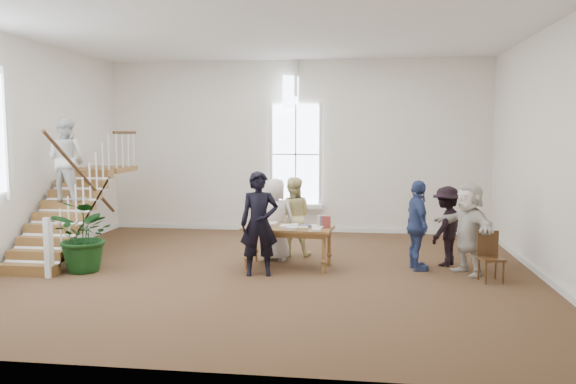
# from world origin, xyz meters

# --- Properties ---
(ground) EXTENTS (10.00, 10.00, 0.00)m
(ground) POSITION_xyz_m (0.00, 0.00, 0.00)
(ground) COLOR #452D1B
(ground) RESTS_ON ground
(room_shell) EXTENTS (10.49, 10.00, 10.00)m
(room_shell) POSITION_xyz_m (-0.00, 4.39, 0.40)
(room_shell) COLOR white
(room_shell) RESTS_ON ground
(staircase) EXTENTS (1.10, 4.10, 2.92)m
(staircase) POSITION_xyz_m (-4.34, 0.75, 1.62)
(staircase) COLOR brown
(staircase) RESTS_ON ground
(library_table) EXTENTS (1.78, 1.01, 0.86)m
(library_table) POSITION_xyz_m (0.33, 0.40, 0.72)
(library_table) COLOR brown
(library_table) RESTS_ON ground
(police_officer) EXTENTS (0.77, 0.57, 1.92)m
(police_officer) POSITION_xyz_m (-0.12, -0.25, 0.96)
(police_officer) COLOR black
(police_officer) RESTS_ON ground
(elderly_woman) EXTENTS (0.85, 0.58, 1.69)m
(elderly_woman) POSITION_xyz_m (-0.02, 1.00, 0.85)
(elderly_woman) COLOR silver
(elderly_woman) RESTS_ON ground
(person_yellow) EXTENTS (0.85, 0.68, 1.68)m
(person_yellow) POSITION_xyz_m (0.28, 1.50, 0.84)
(person_yellow) COLOR #F3E098
(person_yellow) RESTS_ON ground
(woman_cluster_a) EXTENTS (0.61, 1.07, 1.72)m
(woman_cluster_a) POSITION_xyz_m (2.79, 0.53, 0.86)
(woman_cluster_a) COLOR navy
(woman_cluster_a) RESTS_ON ground
(woman_cluster_b) EXTENTS (1.02, 1.17, 1.57)m
(woman_cluster_b) POSITION_xyz_m (3.39, 0.98, 0.79)
(woman_cluster_b) COLOR black
(woman_cluster_b) RESTS_ON ground
(woman_cluster_c) EXTENTS (1.19, 1.63, 1.71)m
(woman_cluster_c) POSITION_xyz_m (3.69, 0.33, 0.85)
(woman_cluster_c) COLOR silver
(woman_cluster_c) RESTS_ON ground
(floor_plant) EXTENTS (1.49, 1.38, 1.38)m
(floor_plant) POSITION_xyz_m (-3.40, -0.41, 0.69)
(floor_plant) COLOR #123813
(floor_plant) RESTS_ON ground
(side_chair) EXTENTS (0.45, 0.45, 0.88)m
(side_chair) POSITION_xyz_m (3.99, -0.13, 0.48)
(side_chair) COLOR #34220E
(side_chair) RESTS_ON ground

